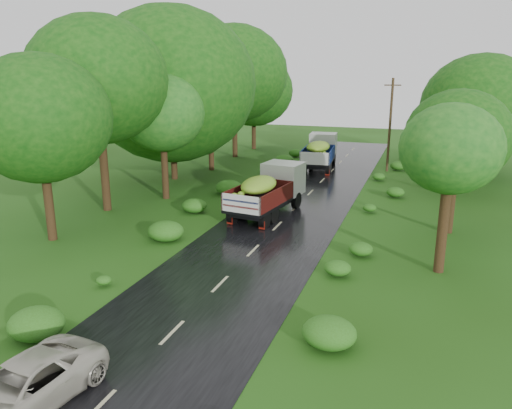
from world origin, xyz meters
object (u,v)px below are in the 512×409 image
at_px(car, 22,387).
at_px(utility_pole, 390,124).
at_px(truck_near, 270,188).
at_px(truck_far, 320,150).

bearing_deg(car, utility_pole, 87.48).
bearing_deg(car, truck_near, 95.86).
relative_size(truck_near, truck_far, 1.00).
bearing_deg(utility_pole, truck_far, 172.52).
height_order(truck_near, utility_pole, utility_pole).
height_order(truck_near, truck_far, truck_far).
xyz_separation_m(truck_near, utility_pole, (5.51, 15.15, 2.35)).
bearing_deg(truck_near, car, -83.88).
bearing_deg(truck_far, utility_pole, 1.53).
bearing_deg(truck_near, utility_pole, 77.96).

